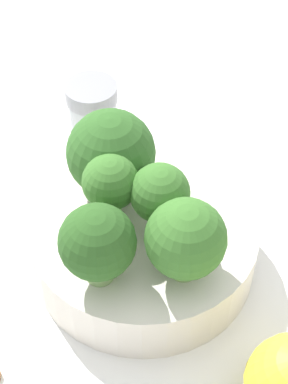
% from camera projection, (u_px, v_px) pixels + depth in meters
% --- Properties ---
extents(ground_plane, '(3.00, 3.00, 0.00)m').
position_uv_depth(ground_plane, '(144.00, 261.00, 0.46)').
color(ground_plane, white).
extents(bowl, '(0.15, 0.15, 0.04)m').
position_uv_depth(bowl, '(144.00, 243.00, 0.44)').
color(bowl, silver).
rests_on(bowl, ground_plane).
extents(broccoli_floret_0, '(0.06, 0.06, 0.06)m').
position_uv_depth(broccoli_floret_0, '(108.00, 156.00, 0.42)').
color(broccoli_floret_0, '#84AD66').
rests_on(broccoli_floret_0, bowl).
extents(broccoli_floret_1, '(0.04, 0.04, 0.06)m').
position_uv_depth(broccoli_floret_1, '(110.00, 184.00, 0.40)').
color(broccoli_floret_1, '#7A9E5B').
rests_on(broccoli_floret_1, bowl).
extents(broccoli_floret_2, '(0.05, 0.05, 0.06)m').
position_uv_depth(broccoli_floret_2, '(184.00, 241.00, 0.38)').
color(broccoli_floret_2, '#7A9E5B').
rests_on(broccoli_floret_2, bowl).
extents(broccoli_floret_3, '(0.04, 0.04, 0.06)m').
position_uv_depth(broccoli_floret_3, '(160.00, 195.00, 0.40)').
color(broccoli_floret_3, '#84AD66').
rests_on(broccoli_floret_3, bowl).
extents(broccoli_floret_4, '(0.05, 0.05, 0.06)m').
position_uv_depth(broccoli_floret_4, '(97.00, 244.00, 0.37)').
color(broccoli_floret_4, '#7A9E5B').
rests_on(broccoli_floret_4, bowl).
extents(pepper_shaker, '(0.04, 0.04, 0.06)m').
position_uv_depth(pepper_shaker, '(93.00, 115.00, 0.52)').
color(pepper_shaker, '#B2B7BC').
rests_on(pepper_shaker, ground_plane).
extents(almond_crumb_1, '(0.01, 0.01, 0.01)m').
position_uv_depth(almond_crumb_1, '(95.00, 175.00, 0.51)').
color(almond_crumb_1, '#AD7F4C').
rests_on(almond_crumb_1, ground_plane).
extents(almond_crumb_3, '(0.01, 0.01, 0.01)m').
position_uv_depth(almond_crumb_3, '(88.00, 142.00, 0.53)').
color(almond_crumb_3, '#AD7F4C').
rests_on(almond_crumb_3, ground_plane).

